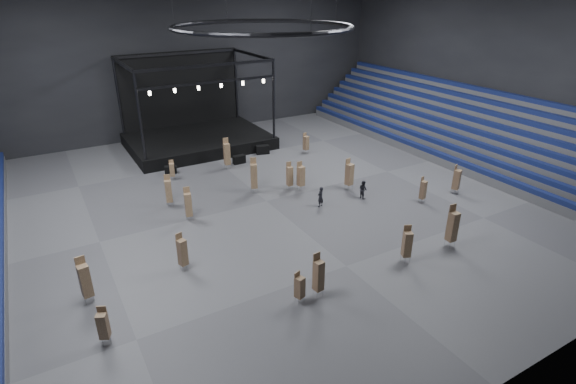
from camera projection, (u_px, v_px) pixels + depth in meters
floor at (266, 201)px, 35.49m from camera, size 50.00×50.00×0.00m
wall_back at (175, 53)px, 48.28m from camera, size 50.00×0.20×18.00m
wall_front at (547, 195)px, 15.20m from camera, size 50.00×0.20×18.00m
wall_right at (495, 60)px, 43.11m from camera, size 0.20×42.00×18.00m
bleachers_right at (468, 136)px, 45.20m from camera, size 7.20×40.00×6.40m
stage at (196, 131)px, 47.67m from camera, size 14.00×10.00×9.20m
truss_ring at (263, 27)px, 30.08m from camera, size 12.30×12.30×5.15m
flight_case_left at (171, 170)px, 40.67m from camera, size 1.16×0.82×0.70m
flight_case_mid at (239, 159)px, 42.95m from camera, size 1.19×0.61×0.79m
flight_case_right at (263, 150)px, 45.41m from camera, size 1.43×0.96×0.88m
chair_stack_0 at (254, 175)px, 36.38m from camera, size 0.67×0.67×3.00m
chair_stack_1 at (227, 153)px, 41.23m from camera, size 0.58×0.58×2.94m
chair_stack_2 at (182, 252)px, 26.37m from camera, size 0.58×0.58×2.45m
chair_stack_3 at (188, 204)px, 32.04m from camera, size 0.55×0.55×2.58m
chair_stack_4 at (103, 325)px, 20.91m from camera, size 0.60×0.60×2.03m
chair_stack_5 at (457, 179)px, 36.24m from camera, size 0.68×0.68×2.47m
chair_stack_6 at (423, 189)px, 34.85m from camera, size 0.50×0.50×2.14m
chair_stack_7 at (349, 174)px, 36.97m from camera, size 0.65×0.65×2.70m
chair_stack_8 at (301, 176)px, 36.90m from camera, size 0.55×0.55×2.49m
chair_stack_9 at (172, 169)px, 39.08m from camera, size 0.51×0.51×1.78m
chair_stack_10 at (453, 226)px, 28.70m from camera, size 0.57×0.57×2.96m
chair_stack_11 at (407, 243)px, 27.18m from camera, size 0.65×0.65×2.45m
chair_stack_12 at (168, 191)px, 34.15m from camera, size 0.58×0.58×2.57m
chair_stack_13 at (318, 275)px, 24.09m from camera, size 0.53×0.53×2.64m
chair_stack_14 at (300, 287)px, 23.70m from camera, size 0.56×0.56×1.87m
chair_stack_15 at (85, 280)px, 23.55m from camera, size 0.60×0.60×2.77m
chair_stack_16 at (290, 176)px, 37.06m from camera, size 0.49×0.49×2.40m
chair_stack_17 at (306, 143)px, 45.28m from camera, size 0.56×0.56×2.13m
man_center at (320, 197)px, 34.31m from camera, size 0.69×0.56×1.63m
crew_member at (363, 189)px, 35.73m from camera, size 0.57×0.73×1.49m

